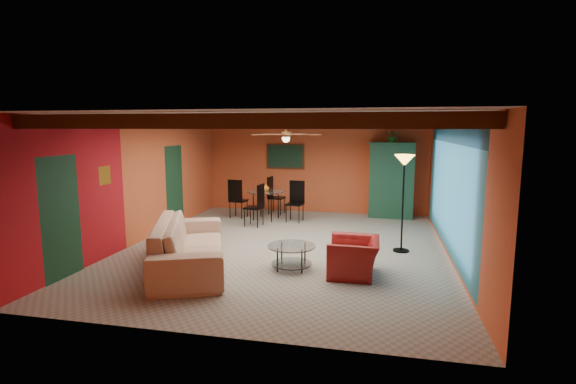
% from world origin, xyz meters
% --- Properties ---
extents(room, '(6.52, 8.01, 2.71)m').
position_xyz_m(room, '(0.00, 0.11, 2.36)').
color(room, gray).
rests_on(room, ground).
extents(sofa, '(2.17, 3.16, 0.86)m').
position_xyz_m(sofa, '(-1.41, -1.63, 0.43)').
color(sofa, tan).
rests_on(sofa, ground).
extents(armchair, '(0.86, 0.98, 0.63)m').
position_xyz_m(armchair, '(1.50, -1.41, 0.31)').
color(armchair, maroon).
rests_on(armchair, ground).
extents(coffee_table, '(0.90, 0.90, 0.44)m').
position_xyz_m(coffee_table, '(0.40, -1.34, 0.22)').
color(coffee_table, white).
rests_on(coffee_table, ground).
extents(dining_table, '(2.36, 2.36, 1.10)m').
position_xyz_m(dining_table, '(-1.14, 2.59, 0.55)').
color(dining_table, white).
rests_on(dining_table, ground).
extents(armoire, '(1.20, 0.65, 2.04)m').
position_xyz_m(armoire, '(2.20, 3.70, 1.02)').
color(armoire, maroon).
rests_on(armoire, ground).
extents(floor_lamp, '(0.46, 0.46, 1.98)m').
position_xyz_m(floor_lamp, '(2.36, 0.21, 0.99)').
color(floor_lamp, black).
rests_on(floor_lamp, ground).
extents(ceiling_fan, '(1.50, 1.50, 0.44)m').
position_xyz_m(ceiling_fan, '(0.00, 0.00, 2.36)').
color(ceiling_fan, '#472614').
rests_on(ceiling_fan, ceiling).
extents(painting, '(1.05, 0.03, 0.65)m').
position_xyz_m(painting, '(-0.90, 3.96, 1.65)').
color(painting, black).
rests_on(painting, wall_back).
extents(potted_plant, '(0.45, 0.39, 0.48)m').
position_xyz_m(potted_plant, '(2.20, 3.70, 2.28)').
color(potted_plant, '#26661E').
rests_on(potted_plant, armoire).
extents(vase, '(0.24, 0.24, 0.19)m').
position_xyz_m(vase, '(-1.14, 2.59, 1.20)').
color(vase, orange).
rests_on(vase, dining_table).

